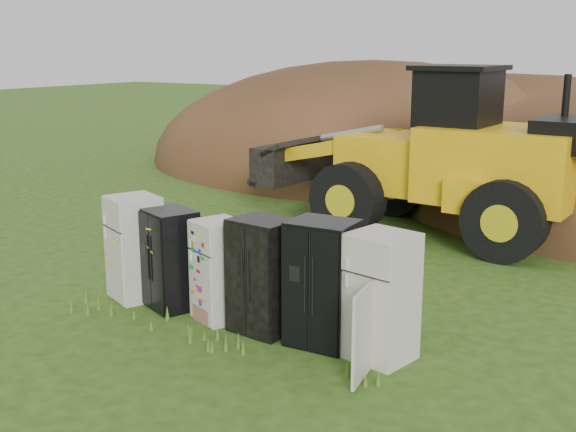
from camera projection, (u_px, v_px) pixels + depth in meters
name	position (u px, v px, depth m)	size (l,w,h in m)	color
ground	(246.00, 325.00, 11.67)	(120.00, 120.00, 0.00)	#284813
fridge_leftmost	(135.00, 248.00, 12.75)	(0.82, 0.79, 1.86)	silver
fridge_black_side	(171.00, 259.00, 12.30)	(0.90, 0.71, 1.72)	black
fridge_sticker	(219.00, 270.00, 11.76)	(0.75, 0.69, 1.67)	silver
fridge_dark_mid	(263.00, 276.00, 11.26)	(0.93, 0.76, 1.82)	black
fridge_black_right	(322.00, 283.00, 10.76)	(0.95, 0.80, 1.91)	black
fridge_open_door	(382.00, 297.00, 10.24)	(0.85, 0.78, 1.87)	silver
wheel_loader	(416.00, 149.00, 17.28)	(8.24, 3.34, 3.99)	#E4B40F
dirt_mound_left	(372.00, 167.00, 27.01)	(18.05, 13.54, 7.86)	#402914
dirt_mound_back	(504.00, 169.00, 26.60)	(19.97, 13.31, 6.92)	#402914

